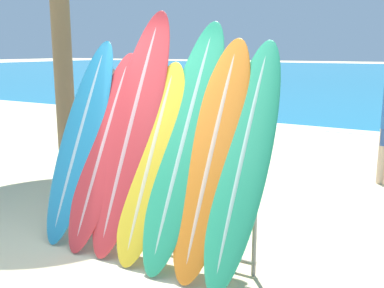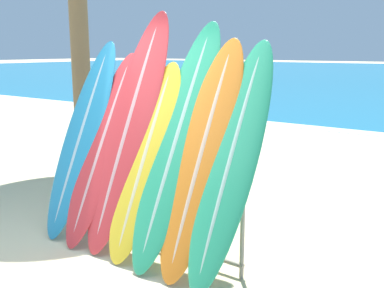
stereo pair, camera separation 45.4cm
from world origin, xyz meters
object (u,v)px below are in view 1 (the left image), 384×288
Objects in this scene: surfboard_slot_5 at (213,154)px; surfboard_slot_6 at (243,160)px; surfboard_slot_4 at (185,141)px; surfboard_slot_1 at (104,148)px; surfboard_slot_2 at (132,128)px; person_mid_beach at (111,119)px; surfboard_slot_0 at (81,138)px; surfboard_rack at (153,203)px; surfboard_slot_3 at (151,160)px.

surfboard_slot_6 is (0.31, -0.00, -0.01)m from surfboard_slot_5.
surfboard_slot_5 is (0.33, -0.05, -0.09)m from surfboard_slot_4.
surfboard_slot_5 reaches higher than surfboard_slot_1.
surfboard_slot_2 is 1.30m from surfboard_slot_6.
surfboard_slot_0 is at bearing -162.32° from person_mid_beach.
surfboard_slot_5 is at bearing 3.54° from surfboard_rack.
surfboard_slot_3 is (0.01, -0.01, 0.45)m from surfboard_rack.
surfboard_rack is at bearing -0.85° from surfboard_slot_1.
surfboard_slot_4 reaches higher than surfboard_slot_0.
surfboard_slot_5 is (1.63, 0.01, 0.01)m from surfboard_slot_0.
person_mid_beach is at bearing 149.01° from surfboard_slot_6.
surfboard_slot_3 is 0.82× the size of surfboard_slot_4.
surfboard_slot_0 is 1.31m from surfboard_slot_4.
person_mid_beach is (-2.40, 1.77, -0.21)m from surfboard_slot_4.
surfboard_slot_0 is at bearing -179.78° from surfboard_slot_5.
surfboard_slot_4 reaches higher than surfboard_slot_6.
surfboard_slot_5 reaches higher than surfboard_slot_0.
surfboard_slot_5 is at bearing 1.40° from surfboard_slot_1.
surfboard_rack is 1.18× the size of surfboard_slot_3.
person_mid_beach is (-3.04, 1.83, -0.11)m from surfboard_slot_6.
surfboard_slot_6 is (1.29, -0.07, -0.16)m from surfboard_slot_2.
surfboard_slot_3 reaches higher than surfboard_rack.
surfboard_slot_0 is 0.87× the size of surfboard_slot_2.
surfboard_slot_0 reaches higher than person_mid_beach.
surfboard_slot_1 is 0.39m from surfboard_slot_2.
surfboard_rack is 1.05× the size of surfboard_slot_0.
surfboard_slot_4 is (0.32, 0.11, 0.21)m from surfboard_slot_3.
surfboard_rack is 0.92× the size of surfboard_slot_2.
surfboard_slot_5 is at bearing -3.99° from surfboard_slot_2.
surfboard_slot_4 reaches higher than person_mid_beach.
surfboard_rack is at bearing -163.75° from surfboard_slot_4.
surfboard_slot_5 is (0.65, 0.06, 0.12)m from surfboard_slot_3.
surfboard_slot_6 is (1.94, 0.00, -0.00)m from surfboard_slot_0.
surfboard_slot_1 is 0.93× the size of surfboard_slot_5.
surfboard_slot_6 reaches higher than surfboard_slot_3.
surfboard_rack is 1.29× the size of person_mid_beach.
surfboard_slot_5 reaches higher than surfboard_slot_3.
surfboard_slot_2 is at bearing -148.35° from person_mid_beach.
surfboard_slot_1 is 0.97m from surfboard_slot_4.
surfboard_slot_6 is at bearing 0.10° from surfboard_slot_0.
surfboard_slot_2 is 1.06× the size of surfboard_slot_4.
surfboard_slot_1 is at bearing -155.33° from person_mid_beach.
surfboard_rack is 1.12m from surfboard_slot_0.
surfboard_slot_2 is 1.14× the size of surfboard_slot_5.
surfboard_slot_2 is at bearing 6.47° from surfboard_slot_0.
surfboard_slot_1 is at bearing 179.15° from surfboard_rack.
surfboard_slot_2 is 0.99m from surfboard_slot_5.
surfboard_slot_6 is at bearing -0.51° from surfboard_slot_5.
surfboard_slot_2 is at bearing 176.85° from surfboard_slot_6.
surfboard_slot_3 reaches higher than person_mid_beach.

